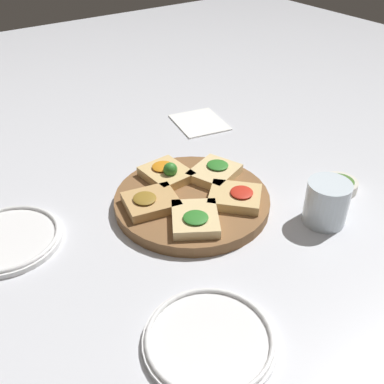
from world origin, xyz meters
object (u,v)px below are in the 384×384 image
object	(u,v)px
plate_left	(210,339)
water_glass	(327,203)
dipping_bowl	(339,185)
plate_right	(8,239)
napkin_stack	(200,122)
serving_board	(192,201)

from	to	relation	value
plate_left	water_glass	xyz separation A→B (m)	(0.10, -0.35, 0.04)
plate_left	dipping_bowl	distance (m)	0.48
plate_right	napkin_stack	xyz separation A→B (m)	(0.19, -0.57, -0.00)
plate_left	dipping_bowl	xyz separation A→B (m)	(0.15, -0.45, 0.00)
plate_left	napkin_stack	bearing A→B (deg)	-34.51
plate_left	plate_right	distance (m)	0.42
serving_board	water_glass	bearing A→B (deg)	-135.91
napkin_stack	plate_left	bearing A→B (deg)	145.49
plate_left	napkin_stack	xyz separation A→B (m)	(0.58, -0.40, -0.00)
napkin_stack	serving_board	bearing A→B (deg)	142.00
plate_right	water_glass	xyz separation A→B (m)	(-0.28, -0.52, 0.04)
serving_board	plate_left	bearing A→B (deg)	149.45
serving_board	plate_right	world-z (taller)	serving_board
water_glass	napkin_stack	xyz separation A→B (m)	(0.48, -0.05, -0.04)
serving_board	plate_left	xyz separation A→B (m)	(-0.28, 0.17, -0.00)
plate_left	napkin_stack	world-z (taller)	plate_left
serving_board	napkin_stack	bearing A→B (deg)	-38.00
plate_left	water_glass	bearing A→B (deg)	-74.20
napkin_stack	dipping_bowl	world-z (taller)	dipping_bowl
plate_right	plate_left	bearing A→B (deg)	-155.96
napkin_stack	dipping_bowl	bearing A→B (deg)	-172.35
plate_right	dipping_bowl	xyz separation A→B (m)	(-0.23, -0.62, 0.00)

